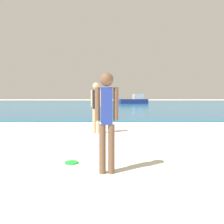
{
  "coord_description": "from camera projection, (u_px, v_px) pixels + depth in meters",
  "views": [
    {
      "loc": [
        0.01,
        3.68,
        1.24
      ],
      "look_at": [
        -0.02,
        11.14,
        0.73
      ],
      "focal_mm": 36.28,
      "sensor_mm": 36.0,
      "label": 1
    }
  ],
  "objects": [
    {
      "name": "person_standing",
      "position": [
        108.0,
        117.0,
        3.61
      ],
      "size": [
        0.37,
        0.22,
        1.62
      ],
      "rotation": [
        0.0,
        0.0,
        3.19
      ],
      "color": "brown",
      "rests_on": "ground"
    },
    {
      "name": "frisbee",
      "position": [
        73.0,
        162.0,
        4.22
      ],
      "size": [
        0.25,
        0.25,
        0.03
      ],
      "primitive_type": "cylinder",
      "color": "green",
      "rests_on": "ground"
    },
    {
      "name": "person_distant",
      "position": [
        97.0,
        105.0,
        7.56
      ],
      "size": [
        0.36,
        0.23,
        1.71
      ],
      "rotation": [
        0.0,
        0.0,
        5.82
      ],
      "color": "#DDAD84",
      "rests_on": "ground"
    },
    {
      "name": "boat_far",
      "position": [
        135.0,
        100.0,
        37.6
      ],
      "size": [
        4.92,
        2.49,
        1.6
      ],
      "rotation": [
        0.0,
        0.0,
        3.36
      ],
      "color": "navy",
      "rests_on": "water"
    },
    {
      "name": "water",
      "position": [
        113.0,
        103.0,
        40.87
      ],
      "size": [
        160.0,
        60.0,
        0.06
      ],
      "primitive_type": "cube",
      "color": "#1E6B9E",
      "rests_on": "ground"
    }
  ]
}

